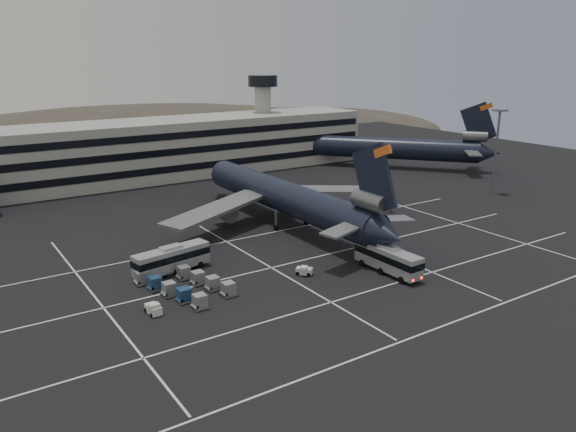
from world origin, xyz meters
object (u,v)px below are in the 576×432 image
at_px(bus_near, 388,258).
at_px(uld_cluster, 184,283).
at_px(trijet_main, 287,197).
at_px(tug_a, 154,309).
at_px(bus_far, 172,258).

relative_size(bus_near, uld_cluster, 0.75).
distance_m(trijet_main, bus_near, 26.71).
height_order(trijet_main, uld_cluster, trijet_main).
bearing_deg(tug_a, bus_far, 54.36).
bearing_deg(trijet_main, bus_far, -158.79).
height_order(bus_near, tug_a, bus_near).
xyz_separation_m(trijet_main, bus_far, (-25.82, -9.90, -3.08)).
xyz_separation_m(tug_a, uld_cluster, (5.89, 4.69, 0.21)).
xyz_separation_m(bus_near, bus_far, (-25.30, 16.62, 0.01)).
bearing_deg(bus_far, trijet_main, -78.76).
distance_m(bus_far, tug_a, 13.07).
relative_size(trijet_main, bus_near, 5.10).
bearing_deg(uld_cluster, bus_near, -21.40).
relative_size(bus_far, uld_cluster, 0.77).
bearing_deg(bus_far, uld_cluster, 161.68).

